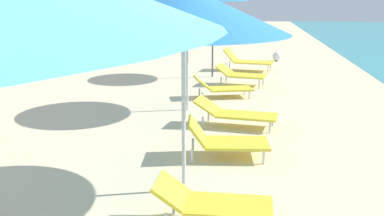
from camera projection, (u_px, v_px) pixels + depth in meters
name	position (u px, v px, depth m)	size (l,w,h in m)	color
umbrella_second	(183.00, 10.00, 5.48)	(2.53, 2.53, 2.61)	silver
lounger_second_shoreside	(225.00, 140.00, 7.16)	(1.27, 0.74, 0.60)	yellow
lounger_second_inland	(212.00, 202.00, 5.02)	(1.28, 0.61, 0.52)	yellow
umbrella_third	(187.00, 4.00, 9.59)	(2.34, 2.34, 2.51)	silver
lounger_third_shoreside	(222.00, 87.00, 11.23)	(1.47, 0.87, 0.52)	yellow
lounger_third_inland	(235.00, 113.00, 8.79)	(1.60, 0.82, 0.52)	yellow
lounger_farthest_shoreside	(247.00, 60.00, 15.02)	(1.64, 0.96, 0.70)	yellow
lounger_farthest_inland	(241.00, 74.00, 12.65)	(1.41, 0.94, 0.55)	yellow
person_walking_near	(138.00, 29.00, 17.77)	(0.39, 0.28, 1.78)	#262628
beach_ball	(277.00, 56.00, 17.16)	(0.34, 0.34, 0.34)	white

